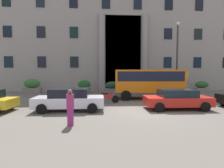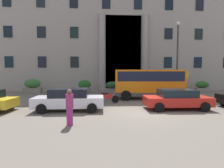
% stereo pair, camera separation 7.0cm
% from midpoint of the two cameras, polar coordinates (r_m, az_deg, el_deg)
% --- Properties ---
extents(ground_plane, '(80.00, 64.00, 0.12)m').
position_cam_midpoint_polar(ground_plane, '(12.16, 10.29, -8.66)').
color(ground_plane, '#655E54').
extents(office_building_facade, '(36.51, 9.69, 17.36)m').
position_cam_midpoint_polar(office_building_facade, '(29.78, 2.19, 15.68)').
color(office_building_facade, gray).
rests_on(office_building_facade, ground_plane).
extents(orange_minibus, '(6.44, 3.02, 2.74)m').
position_cam_midpoint_polar(orange_minibus, '(17.65, 11.45, 0.75)').
color(orange_minibus, orange).
rests_on(orange_minibus, ground_plane).
extents(bus_stop_sign, '(0.44, 0.08, 2.53)m').
position_cam_midpoint_polar(bus_stop_sign, '(20.62, 22.02, 0.80)').
color(bus_stop_sign, '#9F9514').
rests_on(bus_stop_sign, ground_plane).
extents(hedge_planter_far_east, '(1.58, 0.76, 1.55)m').
position_cam_midpoint_polar(hedge_planter_far_east, '(22.54, -8.41, -0.81)').
color(hedge_planter_far_east, '#63645B').
rests_on(hedge_planter_far_east, ground_plane).
extents(hedge_planter_entrance_right, '(1.84, 0.99, 1.36)m').
position_cam_midpoint_polar(hedge_planter_entrance_right, '(25.89, 26.22, -0.78)').
color(hedge_planter_entrance_right, gray).
rests_on(hedge_planter_entrance_right, ground_plane).
extents(hedge_planter_entrance_left, '(1.70, 0.88, 1.39)m').
position_cam_midpoint_polar(hedge_planter_entrance_left, '(21.94, 0.21, -1.11)').
color(hedge_planter_entrance_left, slate).
rests_on(hedge_planter_entrance_left, ground_plane).
extents(hedge_planter_east, '(1.51, 0.81, 1.28)m').
position_cam_midpoint_polar(hedge_planter_east, '(23.27, 14.70, -1.08)').
color(hedge_planter_east, '#6E685C').
rests_on(hedge_planter_east, ground_plane).
extents(hedge_planter_west, '(2.00, 0.88, 1.69)m').
position_cam_midpoint_polar(hedge_planter_west, '(23.65, -23.36, -0.71)').
color(hedge_planter_west, slate).
rests_on(hedge_planter_west, ground_plane).
extents(parked_estate_mid, '(4.51, 2.02, 1.46)m').
position_cam_midpoint_polar(parked_estate_mid, '(12.45, -12.99, -4.65)').
color(parked_estate_mid, silver).
rests_on(parked_estate_mid, ground_plane).
extents(parked_sedan_second, '(4.39, 2.15, 1.35)m').
position_cam_midpoint_polar(parked_sedan_second, '(13.37, 19.54, -4.37)').
color(parked_sedan_second, red).
rests_on(parked_sedan_second, ground_plane).
extents(motorcycle_near_kerb, '(2.00, 0.65, 0.89)m').
position_cam_midpoint_polar(motorcycle_near_kerb, '(14.95, -1.65, -4.25)').
color(motorcycle_near_kerb, black).
rests_on(motorcycle_near_kerb, ground_plane).
extents(motorcycle_far_end, '(2.04, 0.64, 0.89)m').
position_cam_midpoint_polar(motorcycle_far_end, '(15.12, -15.08, -4.28)').
color(motorcycle_far_end, black).
rests_on(motorcycle_far_end, ground_plane).
extents(pedestrian_man_red_shirt, '(0.36, 0.36, 1.73)m').
position_cam_midpoint_polar(pedestrian_man_red_shirt, '(9.02, -12.78, -7.03)').
color(pedestrian_man_red_shirt, '#982975').
rests_on(pedestrian_man_red_shirt, ground_plane).
extents(lamppost_plaza_centre, '(0.40, 0.40, 7.90)m').
position_cam_midpoint_polar(lamppost_plaza_centre, '(21.32, 19.71, 9.04)').
color(lamppost_plaza_centre, '#363032').
rests_on(lamppost_plaza_centre, ground_plane).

